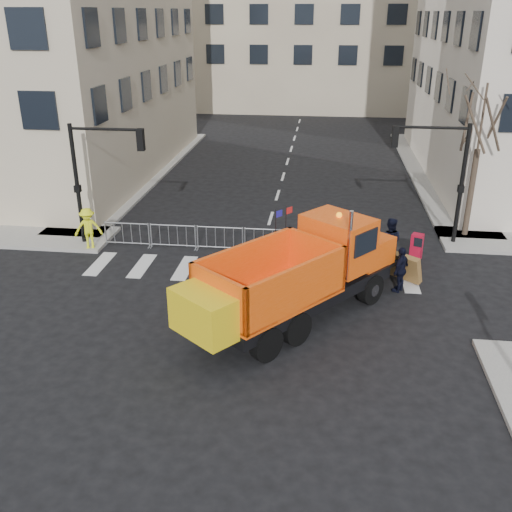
# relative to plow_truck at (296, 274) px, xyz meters

# --- Properties ---
(ground) EXTENTS (120.00, 120.00, 0.00)m
(ground) POSITION_rel_plow_truck_xyz_m (-1.81, -1.81, -1.71)
(ground) COLOR black
(ground) RESTS_ON ground
(sidewalk_back) EXTENTS (64.00, 5.00, 0.15)m
(sidewalk_back) POSITION_rel_plow_truck_xyz_m (-1.81, 6.69, -1.63)
(sidewalk_back) COLOR gray
(sidewalk_back) RESTS_ON ground
(traffic_light_left) EXTENTS (0.18, 0.18, 5.40)m
(traffic_light_left) POSITION_rel_plow_truck_xyz_m (-9.81, 5.69, 0.99)
(traffic_light_left) COLOR black
(traffic_light_left) RESTS_ON ground
(traffic_light_right) EXTENTS (0.18, 0.18, 5.40)m
(traffic_light_right) POSITION_rel_plow_truck_xyz_m (6.69, 7.69, 0.99)
(traffic_light_right) COLOR black
(traffic_light_right) RESTS_ON ground
(crowd_barriers) EXTENTS (12.60, 0.60, 1.10)m
(crowd_barriers) POSITION_rel_plow_truck_xyz_m (-2.56, 5.79, -1.16)
(crowd_barriers) COLOR #9EA0A5
(crowd_barriers) RESTS_ON ground
(street_tree) EXTENTS (3.00, 3.00, 7.50)m
(street_tree) POSITION_rel_plow_truck_xyz_m (7.39, 8.69, 2.04)
(street_tree) COLOR #382B21
(street_tree) RESTS_ON ground
(plow_truck) EXTENTS (8.27, 9.33, 3.84)m
(plow_truck) POSITION_rel_plow_truck_xyz_m (0.00, 0.00, 0.00)
(plow_truck) COLOR black
(plow_truck) RESTS_ON ground
(cop_a) EXTENTS (0.79, 0.71, 1.82)m
(cop_a) POSITION_rel_plow_truck_xyz_m (2.27, 4.40, -0.79)
(cop_a) COLOR black
(cop_a) RESTS_ON ground
(cop_b) EXTENTS (1.10, 0.91, 2.06)m
(cop_b) POSITION_rel_plow_truck_xyz_m (3.54, 5.02, -0.68)
(cop_b) COLOR black
(cop_b) RESTS_ON ground
(cop_c) EXTENTS (0.92, 1.11, 1.77)m
(cop_c) POSITION_rel_plow_truck_xyz_m (3.77, 2.65, -0.82)
(cop_c) COLOR black
(cop_c) RESTS_ON ground
(worker) EXTENTS (1.32, 1.02, 1.81)m
(worker) POSITION_rel_plow_truck_xyz_m (-9.24, 4.99, -0.65)
(worker) COLOR #EFF71D
(worker) RESTS_ON sidewalk_back
(newspaper_box) EXTENTS (0.57, 0.54, 1.10)m
(newspaper_box) POSITION_rel_plow_truck_xyz_m (4.73, 5.46, -1.01)
(newspaper_box) COLOR #B60E28
(newspaper_box) RESTS_ON sidewalk_back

